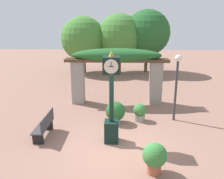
{
  "coord_description": "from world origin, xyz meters",
  "views": [
    {
      "loc": [
        0.18,
        -7.43,
        4.14
      ],
      "look_at": [
        -0.11,
        0.8,
        1.8
      ],
      "focal_mm": 38.0,
      "sensor_mm": 36.0,
      "label": 1
    }
  ],
  "objects_px": {
    "pedestal_clock": "(111,99)",
    "park_bench": "(45,126)",
    "potted_plant_near_left": "(155,157)",
    "potted_plant_near_right": "(115,112)",
    "potted_plant_far_left": "(140,112)",
    "lamp_post": "(177,76)"
  },
  "relations": [
    {
      "from": "pedestal_clock",
      "to": "park_bench",
      "type": "height_order",
      "value": "pedestal_clock"
    },
    {
      "from": "potted_plant_near_left",
      "to": "park_bench",
      "type": "distance_m",
      "value": 4.35
    },
    {
      "from": "potted_plant_near_right",
      "to": "potted_plant_far_left",
      "type": "relative_size",
      "value": 1.23
    },
    {
      "from": "pedestal_clock",
      "to": "lamp_post",
      "type": "bearing_deg",
      "value": 37.62
    },
    {
      "from": "potted_plant_far_left",
      "to": "lamp_post",
      "type": "distance_m",
      "value": 2.18
    },
    {
      "from": "potted_plant_far_left",
      "to": "park_bench",
      "type": "height_order",
      "value": "park_bench"
    },
    {
      "from": "potted_plant_far_left",
      "to": "park_bench",
      "type": "distance_m",
      "value": 4.01
    },
    {
      "from": "park_bench",
      "to": "lamp_post",
      "type": "bearing_deg",
      "value": 108.7
    },
    {
      "from": "potted_plant_near_right",
      "to": "park_bench",
      "type": "height_order",
      "value": "potted_plant_near_right"
    },
    {
      "from": "pedestal_clock",
      "to": "potted_plant_far_left",
      "type": "xyz_separation_m",
      "value": [
        1.15,
        1.92,
        -1.21
      ]
    },
    {
      "from": "potted_plant_near_right",
      "to": "lamp_post",
      "type": "height_order",
      "value": "lamp_post"
    },
    {
      "from": "pedestal_clock",
      "to": "potted_plant_near_left",
      "type": "height_order",
      "value": "pedestal_clock"
    },
    {
      "from": "potted_plant_near_left",
      "to": "lamp_post",
      "type": "relative_size",
      "value": 0.32
    },
    {
      "from": "potted_plant_far_left",
      "to": "lamp_post",
      "type": "height_order",
      "value": "lamp_post"
    },
    {
      "from": "pedestal_clock",
      "to": "potted_plant_near_right",
      "type": "bearing_deg",
      "value": 86.45
    },
    {
      "from": "potted_plant_near_left",
      "to": "potted_plant_near_right",
      "type": "height_order",
      "value": "potted_plant_near_right"
    },
    {
      "from": "potted_plant_far_left",
      "to": "potted_plant_near_right",
      "type": "bearing_deg",
      "value": -165.19
    },
    {
      "from": "potted_plant_near_left",
      "to": "potted_plant_far_left",
      "type": "xyz_separation_m",
      "value": [
        -0.13,
        3.75,
        -0.12
      ]
    },
    {
      "from": "potted_plant_far_left",
      "to": "pedestal_clock",
      "type": "bearing_deg",
      "value": -120.96
    },
    {
      "from": "pedestal_clock",
      "to": "lamp_post",
      "type": "height_order",
      "value": "pedestal_clock"
    },
    {
      "from": "pedestal_clock",
      "to": "potted_plant_near_left",
      "type": "bearing_deg",
      "value": -55.11
    },
    {
      "from": "potted_plant_near_left",
      "to": "potted_plant_near_right",
      "type": "distance_m",
      "value": 3.67
    }
  ]
}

